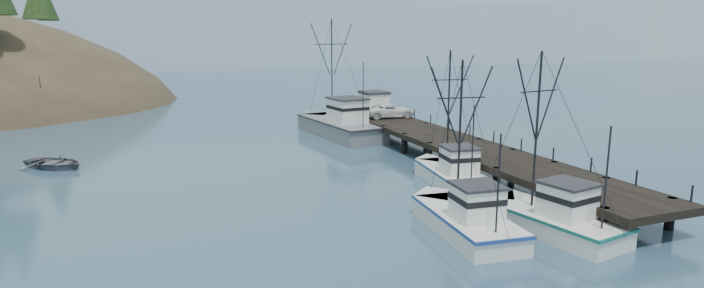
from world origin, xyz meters
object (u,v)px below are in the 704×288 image
trawler_far (451,174)px  work_vessel (338,125)px  trawler_near (544,217)px  motorboat (55,168)px  pier (455,144)px  pier_shed (374,103)px  trawler_mid (464,218)px  pickup_truck (390,111)px

trawler_far → work_vessel: work_vessel is taller
trawler_near → motorboat: 40.70m
pier → pier_shed: size_ratio=13.75×
pier → pier_shed: pier_shed is taller
trawler_mid → trawler_far: size_ratio=0.98×
trawler_far → pickup_truck: trawler_far is taller
work_vessel → pickup_truck: bearing=-15.8°
trawler_mid → trawler_near: bearing=-18.0°
pier_shed → trawler_mid: bearing=-104.7°
pier → pier_shed: bearing=90.6°
trawler_near → motorboat: bearing=136.4°
pier → pickup_truck: (0.48, 14.91, 1.12)m
pier → motorboat: size_ratio=7.61×
trawler_mid → pickup_truck: (9.52, 30.68, 1.99)m
trawler_far → pickup_truck: 21.93m
pier_shed → pickup_truck: pier_shed is taller
trawler_mid → pier_shed: bearing=75.3°
trawler_far → pickup_truck: size_ratio=1.83×
trawler_mid → motorboat: 36.36m
pier_shed → trawler_near: bearing=-96.8°
pier → trawler_mid: size_ratio=4.21×
trawler_mid → motorboat: (-24.81, 26.57, -0.82)m
motorboat → pickup_truck: bearing=-41.1°
pickup_truck → pier_shed: bearing=17.5°
pier → pickup_truck: bearing=88.1°
pickup_truck → motorboat: (-34.33, -4.10, -2.81)m
trawler_near → motorboat: trawler_near is taller
trawler_mid → motorboat: trawler_mid is taller
trawler_far → motorboat: (-29.62, 17.22, -0.82)m
trawler_near → work_vessel: size_ratio=0.66×
pickup_truck → trawler_far: bearing=172.7°
pier → work_vessel: 17.37m
work_vessel → pier_shed: (5.10, 1.46, 2.19)m
work_vessel → pier_shed: 5.74m
trawler_near → pier_shed: bearing=83.2°
trawler_mid → motorboat: bearing=133.0°
pickup_truck → work_vessel: bearing=79.4°
trawler_mid → pickup_truck: size_ratio=1.79×
pier → motorboat: bearing=162.3°
pier → pickup_truck: size_ratio=7.55×
trawler_mid → pier: bearing=60.2°
pickup_truck → motorboat: bearing=101.9°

